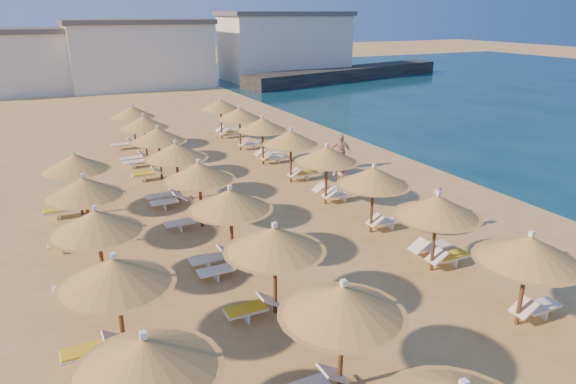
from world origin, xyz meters
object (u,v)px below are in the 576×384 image
parasol_row_west (230,201)px  beachgoer_b (340,173)px  jetty (348,74)px  beachgoer_a (435,210)px  beachgoer_c (341,151)px  parasol_row_east (374,177)px

parasol_row_west → beachgoer_b: 8.77m
jetty → beachgoer_a: bearing=-131.8°
beachgoer_b → beachgoer_c: 3.63m
parasol_row_west → beachgoer_a: parasol_row_west is taller
parasol_row_east → beachgoer_b: bearing=72.2°
parasol_row_east → parasol_row_west: size_ratio=1.00×
parasol_row_west → beachgoer_c: 12.12m
jetty → parasol_row_west: parasol_row_west is taller
parasol_row_east → beachgoer_b: 5.19m
jetty → parasol_row_east: 47.26m
beachgoer_c → parasol_row_east: bearing=-67.2°
beachgoer_c → beachgoer_b: bearing=-75.5°
beachgoer_b → parasol_row_west: bearing=-63.3°
parasol_row_west → beachgoer_b: parasol_row_west is taller
jetty → beachgoer_c: 38.77m
beachgoer_a → beachgoer_b: 5.83m
beachgoer_a → beachgoer_c: size_ratio=0.93×
parasol_row_east → beachgoer_a: (2.21, -1.03, -1.34)m
beachgoer_b → beachgoer_c: (1.93, 3.07, 0.10)m
beachgoer_a → beachgoer_c: (1.24, 8.86, 0.06)m
beachgoer_a → beachgoer_b: size_ratio=1.04×
jetty → parasol_row_east: size_ratio=0.80×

